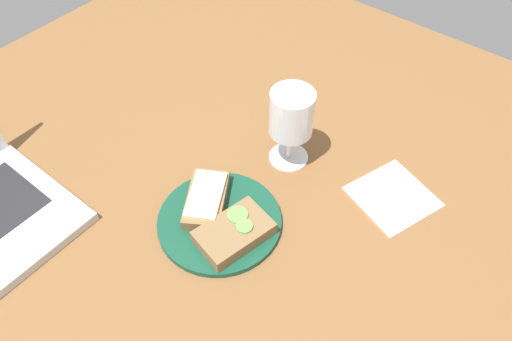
{
  "coord_description": "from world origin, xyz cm",
  "views": [
    {
      "loc": [
        -40.61,
        -39.44,
        72.88
      ],
      "look_at": [
        3.49,
        -4.0,
        8.0
      ],
      "focal_mm": 35.0,
      "sensor_mm": 36.0,
      "label": 1
    }
  ],
  "objects_px": {
    "napkin": "(393,197)",
    "sandwich_with_cucumber": "(234,232)",
    "wine_glass": "(291,117)",
    "plate": "(220,221)",
    "sandwich_with_cheese": "(205,198)"
  },
  "relations": [
    {
      "from": "napkin",
      "to": "sandwich_with_cucumber",
      "type": "bearing_deg",
      "value": 146.88
    },
    {
      "from": "sandwich_with_cucumber",
      "to": "wine_glass",
      "type": "bearing_deg",
      "value": 11.24
    },
    {
      "from": "plate",
      "to": "sandwich_with_cheese",
      "type": "relative_size",
      "value": 1.56
    },
    {
      "from": "plate",
      "to": "sandwich_with_cheese",
      "type": "bearing_deg",
      "value": 74.8
    },
    {
      "from": "sandwich_with_cheese",
      "to": "napkin",
      "type": "bearing_deg",
      "value": -47.75
    },
    {
      "from": "sandwich_with_cheese",
      "to": "napkin",
      "type": "xyz_separation_m",
      "value": [
        0.22,
        -0.25,
        -0.02
      ]
    },
    {
      "from": "sandwich_with_cucumber",
      "to": "wine_glass",
      "type": "height_order",
      "value": "wine_glass"
    },
    {
      "from": "plate",
      "to": "sandwich_with_cucumber",
      "type": "distance_m",
      "value": 0.05
    },
    {
      "from": "sandwich_with_cheese",
      "to": "wine_glass",
      "type": "xyz_separation_m",
      "value": [
        0.18,
        -0.04,
        0.08
      ]
    },
    {
      "from": "wine_glass",
      "to": "plate",
      "type": "bearing_deg",
      "value": 179.53
    },
    {
      "from": "wine_glass",
      "to": "napkin",
      "type": "distance_m",
      "value": 0.23
    },
    {
      "from": "wine_glass",
      "to": "sandwich_with_cheese",
      "type": "bearing_deg",
      "value": 166.46
    },
    {
      "from": "plate",
      "to": "wine_glass",
      "type": "distance_m",
      "value": 0.22
    },
    {
      "from": "plate",
      "to": "napkin",
      "type": "distance_m",
      "value": 0.31
    },
    {
      "from": "wine_glass",
      "to": "napkin",
      "type": "relative_size",
      "value": 1.23
    }
  ]
}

